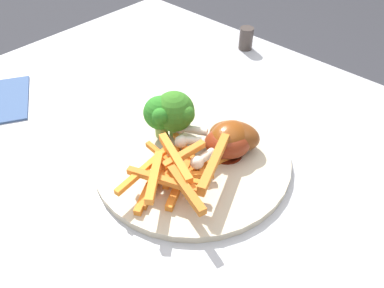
{
  "coord_description": "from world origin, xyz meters",
  "views": [
    {
      "loc": [
        -0.32,
        0.3,
        1.15
      ],
      "look_at": [
        -0.04,
        0.01,
        0.78
      ],
      "focal_mm": 35.1,
      "sensor_mm": 36.0,
      "label": 1
    }
  ],
  "objects_px": {
    "dining_table": "(177,194)",
    "chicken_drumstick_extra": "(224,143)",
    "chicken_drumstick_near": "(231,136)",
    "chicken_drumstick_far": "(228,139)",
    "carrot_fries_pile": "(177,171)",
    "dinner_plate": "(192,157)",
    "broccoli_floret_front": "(161,112)",
    "pepper_shaker": "(246,38)",
    "broccoli_floret_middle": "(175,112)"
  },
  "relations": [
    {
      "from": "broccoli_floret_middle",
      "to": "chicken_drumstick_far",
      "type": "relative_size",
      "value": 0.67
    },
    {
      "from": "chicken_drumstick_near",
      "to": "chicken_drumstick_extra",
      "type": "height_order",
      "value": "chicken_drumstick_near"
    },
    {
      "from": "dinner_plate",
      "to": "pepper_shaker",
      "type": "height_order",
      "value": "pepper_shaker"
    },
    {
      "from": "dining_table",
      "to": "carrot_fries_pile",
      "type": "relative_size",
      "value": 5.13
    },
    {
      "from": "carrot_fries_pile",
      "to": "chicken_drumstick_extra",
      "type": "distance_m",
      "value": 0.09
    },
    {
      "from": "dining_table",
      "to": "carrot_fries_pile",
      "type": "bearing_deg",
      "value": 137.0
    },
    {
      "from": "chicken_drumstick_near",
      "to": "dining_table",
      "type": "bearing_deg",
      "value": 30.7
    },
    {
      "from": "chicken_drumstick_far",
      "to": "dining_table",
      "type": "bearing_deg",
      "value": 23.04
    },
    {
      "from": "chicken_drumstick_near",
      "to": "chicken_drumstick_far",
      "type": "distance_m",
      "value": 0.01
    },
    {
      "from": "broccoli_floret_front",
      "to": "chicken_drumstick_near",
      "type": "bearing_deg",
      "value": -152.13
    },
    {
      "from": "broccoli_floret_front",
      "to": "chicken_drumstick_extra",
      "type": "xyz_separation_m",
      "value": [
        -0.1,
        -0.03,
        -0.02
      ]
    },
    {
      "from": "chicken_drumstick_extra",
      "to": "dining_table",
      "type": "bearing_deg",
      "value": 18.46
    },
    {
      "from": "dining_table",
      "to": "carrot_fries_pile",
      "type": "distance_m",
      "value": 0.18
    },
    {
      "from": "dinner_plate",
      "to": "carrot_fries_pile",
      "type": "height_order",
      "value": "carrot_fries_pile"
    },
    {
      "from": "broccoli_floret_front",
      "to": "carrot_fries_pile",
      "type": "distance_m",
      "value": 0.11
    },
    {
      "from": "chicken_drumstick_far",
      "to": "chicken_drumstick_extra",
      "type": "xyz_separation_m",
      "value": [
        0.0,
        0.01,
        -0.0
      ]
    },
    {
      "from": "dinner_plate",
      "to": "chicken_drumstick_near",
      "type": "relative_size",
      "value": 2.27
    },
    {
      "from": "chicken_drumstick_near",
      "to": "chicken_drumstick_far",
      "type": "relative_size",
      "value": 1.15
    },
    {
      "from": "broccoli_floret_front",
      "to": "chicken_drumstick_far",
      "type": "bearing_deg",
      "value": -158.29
    },
    {
      "from": "broccoli_floret_front",
      "to": "chicken_drumstick_far",
      "type": "distance_m",
      "value": 0.11
    },
    {
      "from": "pepper_shaker",
      "to": "chicken_drumstick_extra",
      "type": "bearing_deg",
      "value": 121.44
    },
    {
      "from": "dinner_plate",
      "to": "chicken_drumstick_extra",
      "type": "xyz_separation_m",
      "value": [
        -0.03,
        -0.03,
        0.03
      ]
    },
    {
      "from": "dining_table",
      "to": "dinner_plate",
      "type": "height_order",
      "value": "dinner_plate"
    },
    {
      "from": "chicken_drumstick_near",
      "to": "pepper_shaker",
      "type": "distance_m",
      "value": 0.34
    },
    {
      "from": "carrot_fries_pile",
      "to": "dinner_plate",
      "type": "bearing_deg",
      "value": -67.05
    },
    {
      "from": "broccoli_floret_front",
      "to": "broccoli_floret_middle",
      "type": "relative_size",
      "value": 0.92
    },
    {
      "from": "broccoli_floret_middle",
      "to": "chicken_drumstick_far",
      "type": "bearing_deg",
      "value": -162.95
    },
    {
      "from": "broccoli_floret_middle",
      "to": "dinner_plate",
      "type": "bearing_deg",
      "value": 162.34
    },
    {
      "from": "dining_table",
      "to": "pepper_shaker",
      "type": "xyz_separation_m",
      "value": [
        0.11,
        -0.33,
        0.15
      ]
    },
    {
      "from": "broccoli_floret_front",
      "to": "chicken_drumstick_far",
      "type": "relative_size",
      "value": 0.62
    },
    {
      "from": "carrot_fries_pile",
      "to": "chicken_drumstick_extra",
      "type": "height_order",
      "value": "carrot_fries_pile"
    },
    {
      "from": "carrot_fries_pile",
      "to": "pepper_shaker",
      "type": "relative_size",
      "value": 3.88
    },
    {
      "from": "chicken_drumstick_extra",
      "to": "pepper_shaker",
      "type": "xyz_separation_m",
      "value": [
        0.18,
        -0.3,
        -0.01
      ]
    },
    {
      "from": "broccoli_floret_front",
      "to": "broccoli_floret_middle",
      "type": "bearing_deg",
      "value": -138.91
    },
    {
      "from": "chicken_drumstick_extra",
      "to": "pepper_shaker",
      "type": "bearing_deg",
      "value": -58.56
    },
    {
      "from": "dinner_plate",
      "to": "pepper_shaker",
      "type": "bearing_deg",
      "value": -65.8
    },
    {
      "from": "chicken_drumstick_far",
      "to": "chicken_drumstick_extra",
      "type": "bearing_deg",
      "value": 85.06
    },
    {
      "from": "dinner_plate",
      "to": "pepper_shaker",
      "type": "xyz_separation_m",
      "value": [
        0.15,
        -0.33,
        0.02
      ]
    },
    {
      "from": "broccoli_floret_middle",
      "to": "pepper_shaker",
      "type": "xyz_separation_m",
      "value": [
        0.1,
        -0.32,
        -0.03
      ]
    },
    {
      "from": "pepper_shaker",
      "to": "chicken_drumstick_near",
      "type": "bearing_deg",
      "value": 122.69
    },
    {
      "from": "chicken_drumstick_far",
      "to": "pepper_shaker",
      "type": "relative_size",
      "value": 2.38
    },
    {
      "from": "dining_table",
      "to": "chicken_drumstick_extra",
      "type": "relative_size",
      "value": 8.88
    },
    {
      "from": "dining_table",
      "to": "broccoli_floret_middle",
      "type": "xyz_separation_m",
      "value": [
        0.0,
        -0.01,
        0.18
      ]
    },
    {
      "from": "carrot_fries_pile",
      "to": "broccoli_floret_front",
      "type": "bearing_deg",
      "value": -32.74
    },
    {
      "from": "carrot_fries_pile",
      "to": "chicken_drumstick_near",
      "type": "distance_m",
      "value": 0.11
    },
    {
      "from": "dinner_plate",
      "to": "carrot_fries_pile",
      "type": "bearing_deg",
      "value": 112.95
    },
    {
      "from": "dinner_plate",
      "to": "chicken_drumstick_far",
      "type": "height_order",
      "value": "chicken_drumstick_far"
    },
    {
      "from": "carrot_fries_pile",
      "to": "chicken_drumstick_far",
      "type": "distance_m",
      "value": 0.1
    },
    {
      "from": "chicken_drumstick_near",
      "to": "chicken_drumstick_extra",
      "type": "bearing_deg",
      "value": 98.52
    },
    {
      "from": "broccoli_floret_middle",
      "to": "carrot_fries_pile",
      "type": "relative_size",
      "value": 0.41
    }
  ]
}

